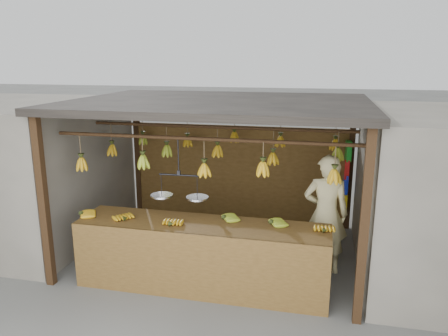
# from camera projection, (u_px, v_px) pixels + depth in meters

# --- Properties ---
(ground) EXTENTS (80.00, 80.00, 0.00)m
(ground) POSITION_uv_depth(u_px,v_px,m) (220.00, 252.00, 6.95)
(ground) COLOR #5B5B57
(stall) EXTENTS (4.30, 3.30, 2.40)m
(stall) POSITION_uv_depth(u_px,v_px,m) (224.00, 126.00, 6.77)
(stall) COLOR black
(stall) RESTS_ON ground
(neighbor_left) EXTENTS (3.00, 3.00, 2.30)m
(neighbor_left) POSITION_uv_depth(u_px,v_px,m) (15.00, 169.00, 7.45)
(neighbor_left) COLOR slate
(neighbor_left) RESTS_ON ground
(counter) EXTENTS (3.48, 0.75, 0.96)m
(counter) POSITION_uv_depth(u_px,v_px,m) (199.00, 241.00, 5.61)
(counter) COLOR brown
(counter) RESTS_ON ground
(hanging_bananas) EXTENTS (3.62, 2.25, 0.40)m
(hanging_bananas) POSITION_uv_depth(u_px,v_px,m) (219.00, 153.00, 6.55)
(hanging_bananas) COLOR #C99315
(hanging_bananas) RESTS_ON ground
(balance_scale) EXTENTS (0.78, 0.30, 0.80)m
(balance_scale) POSITION_uv_depth(u_px,v_px,m) (179.00, 194.00, 5.76)
(balance_scale) COLOR black
(balance_scale) RESTS_ON ground
(vendor) EXTENTS (0.64, 0.43, 1.72)m
(vendor) POSITION_uv_depth(u_px,v_px,m) (326.00, 214.00, 6.13)
(vendor) COLOR beige
(vendor) RESTS_ON ground
(bag_bundles) EXTENTS (0.08, 0.26, 1.27)m
(bag_bundles) POSITION_uv_depth(u_px,v_px,m) (347.00, 177.00, 7.56)
(bag_bundles) COLOR #199926
(bag_bundles) RESTS_ON ground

